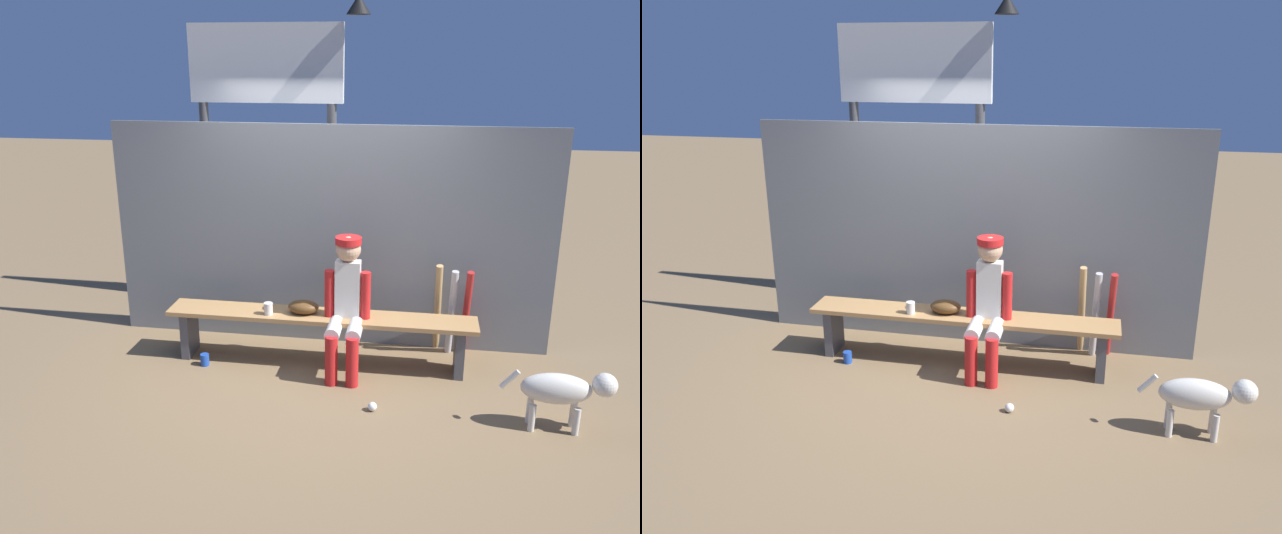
% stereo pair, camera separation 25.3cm
% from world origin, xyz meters
% --- Properties ---
extents(ground_plane, '(30.00, 30.00, 0.00)m').
position_xyz_m(ground_plane, '(0.00, 0.00, 0.00)').
color(ground_plane, brown).
extents(chainlink_fence, '(4.21, 0.03, 2.12)m').
position_xyz_m(chainlink_fence, '(0.00, 0.52, 1.06)').
color(chainlink_fence, slate).
rests_on(chainlink_fence, ground_plane).
extents(dugout_bench, '(2.80, 0.36, 0.49)m').
position_xyz_m(dugout_bench, '(0.00, 0.00, 0.39)').
color(dugout_bench, '#AD7F4C').
rests_on(dugout_bench, ground_plane).
extents(player_seated, '(0.41, 0.55, 1.22)m').
position_xyz_m(player_seated, '(0.25, -0.11, 0.67)').
color(player_seated, silver).
rests_on(player_seated, ground_plane).
extents(baseball_glove, '(0.28, 0.20, 0.12)m').
position_xyz_m(baseball_glove, '(-0.15, 0.00, 0.55)').
color(baseball_glove, '#593819').
rests_on(baseball_glove, dugout_bench).
extents(bat_wood_tan, '(0.08, 0.25, 0.90)m').
position_xyz_m(bat_wood_tan, '(1.05, 0.44, 0.45)').
color(bat_wood_tan, tan).
rests_on(bat_wood_tan, ground_plane).
extents(bat_aluminum_silver, '(0.09, 0.20, 0.86)m').
position_xyz_m(bat_aluminum_silver, '(1.18, 0.37, 0.43)').
color(bat_aluminum_silver, '#B7B7BC').
rests_on(bat_aluminum_silver, ground_plane).
extents(bat_aluminum_red, '(0.09, 0.26, 0.87)m').
position_xyz_m(bat_aluminum_red, '(1.32, 0.39, 0.43)').
color(bat_aluminum_red, '#B22323').
rests_on(bat_aluminum_red, ground_plane).
extents(baseball, '(0.07, 0.07, 0.07)m').
position_xyz_m(baseball, '(0.55, -0.76, 0.04)').
color(baseball, white).
rests_on(baseball, ground_plane).
extents(cup_on_ground, '(0.08, 0.08, 0.11)m').
position_xyz_m(cup_on_ground, '(-1.04, -0.22, 0.06)').
color(cup_on_ground, '#1E47AD').
rests_on(cup_on_ground, ground_plane).
extents(cup_on_bench, '(0.08, 0.08, 0.11)m').
position_xyz_m(cup_on_bench, '(-0.46, -0.08, 0.54)').
color(cup_on_bench, silver).
rests_on(cup_on_bench, dugout_bench).
extents(scoreboard, '(1.88, 0.27, 3.27)m').
position_xyz_m(scoreboard, '(-0.73, 1.38, 2.24)').
color(scoreboard, '#3F3F42').
rests_on(scoreboard, ground_plane).
extents(dog, '(0.84, 0.20, 0.49)m').
position_xyz_m(dog, '(1.98, -0.79, 0.34)').
color(dog, beige).
rests_on(dog, ground_plane).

